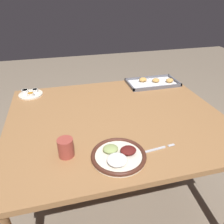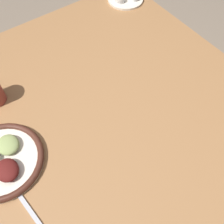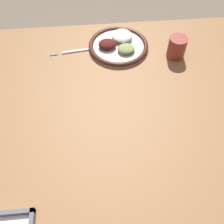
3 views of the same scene
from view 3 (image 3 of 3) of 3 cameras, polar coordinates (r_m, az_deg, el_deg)
ground_plane at (r=1.57m, az=-0.99°, el=-16.66°), size 8.00×8.00×0.00m
dining_table at (r=0.99m, az=-1.52°, el=-4.10°), size 1.29×1.07×0.73m
dinner_plate at (r=1.16m, az=1.42°, el=14.39°), size 0.26×0.26×0.04m
fork at (r=1.16m, az=-7.39°, el=13.10°), size 0.22×0.04×0.00m
drinking_cup at (r=1.13m, az=13.92°, el=13.48°), size 0.07×0.07×0.09m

